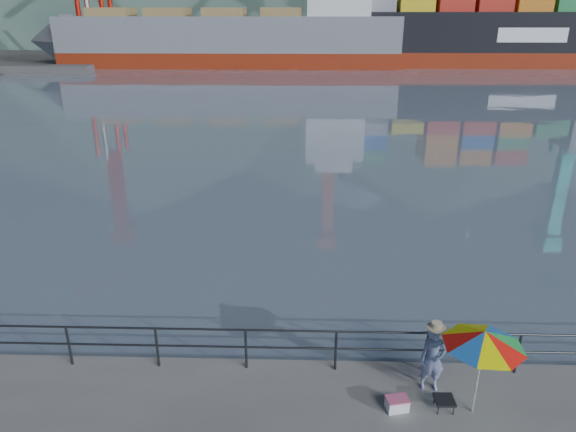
{
  "coord_description": "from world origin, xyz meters",
  "views": [
    {
      "loc": [
        0.22,
        -7.81,
        7.48
      ],
      "look_at": [
        -0.19,
        6.0,
        2.0
      ],
      "focal_mm": 32.0,
      "sensor_mm": 36.0,
      "label": 1
    }
  ],
  "objects_px": {
    "cooler_bag": "(397,404)",
    "bulk_carrier": "(243,37)",
    "fisherman": "(433,359)",
    "beach_umbrella": "(484,339)",
    "container_ship": "(533,24)"
  },
  "relations": [
    {
      "from": "beach_umbrella",
      "to": "container_ship",
      "type": "relative_size",
      "value": 0.04
    },
    {
      "from": "beach_umbrella",
      "to": "container_ship",
      "type": "distance_m",
      "value": 81.72
    },
    {
      "from": "cooler_bag",
      "to": "bulk_carrier",
      "type": "xyz_separation_m",
      "value": [
        -11.16,
        73.3,
        4.02
      ]
    },
    {
      "from": "fisherman",
      "to": "cooler_bag",
      "type": "relative_size",
      "value": 3.5
    },
    {
      "from": "bulk_carrier",
      "to": "container_ship",
      "type": "xyz_separation_m",
      "value": [
        43.74,
        2.15,
        1.73
      ]
    },
    {
      "from": "fisherman",
      "to": "beach_umbrella",
      "type": "relative_size",
      "value": 0.75
    },
    {
      "from": "beach_umbrella",
      "to": "cooler_bag",
      "type": "xyz_separation_m",
      "value": [
        -1.52,
        0.02,
        -1.63
      ]
    },
    {
      "from": "bulk_carrier",
      "to": "beach_umbrella",
      "type": "bearing_deg",
      "value": -80.19
    },
    {
      "from": "cooler_bag",
      "to": "container_ship",
      "type": "relative_size",
      "value": 0.01
    },
    {
      "from": "fisherman",
      "to": "cooler_bag",
      "type": "xyz_separation_m",
      "value": [
        -0.8,
        -0.67,
        -0.63
      ]
    },
    {
      "from": "beach_umbrella",
      "to": "cooler_bag",
      "type": "distance_m",
      "value": 2.22
    },
    {
      "from": "beach_umbrella",
      "to": "cooler_bag",
      "type": "bearing_deg",
      "value": 179.37
    },
    {
      "from": "beach_umbrella",
      "to": "fisherman",
      "type": "bearing_deg",
      "value": 136.24
    },
    {
      "from": "beach_umbrella",
      "to": "container_ship",
      "type": "height_order",
      "value": "container_ship"
    },
    {
      "from": "fisherman",
      "to": "container_ship",
      "type": "xyz_separation_m",
      "value": [
        31.77,
        74.79,
        5.12
      ]
    }
  ]
}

